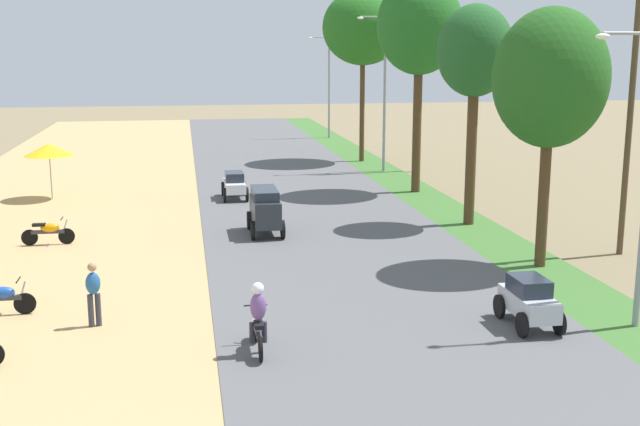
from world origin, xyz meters
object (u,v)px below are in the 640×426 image
parked_motorbike_third (0,297)px  utility_pole_near (631,101)px  parked_motorbike_fourth (49,231)px  streetlamp_mid (385,83)px  car_sedan_white (235,184)px  car_van_charcoal (265,209)px  streetlamp_far (329,79)px  vendor_umbrella (49,150)px  utility_pole_far (419,78)px  motorbike_ahead_second (258,319)px  median_tree_fourth (363,28)px  median_tree_nearest (550,79)px  median_tree_second (475,54)px  car_hatchback_silver (529,300)px  median_tree_third (419,27)px  pedestrian_on_shoulder (93,291)px

parked_motorbike_third → utility_pole_near: 19.89m
parked_motorbike_third → parked_motorbike_fourth: (0.02, 7.59, 0.00)m
streetlamp_mid → car_sedan_white: bearing=-141.5°
car_van_charcoal → car_sedan_white: 7.26m
streetlamp_far → utility_pole_near: utility_pole_near is taller
parked_motorbike_third → vendor_umbrella: 16.63m
streetlamp_mid → utility_pole_far: 1.87m
car_van_charcoal → motorbike_ahead_second: (-1.34, -11.60, -0.17)m
car_van_charcoal → car_sedan_white: bearing=95.2°
utility_pole_far → streetlamp_mid: bearing=176.0°
parked_motorbike_fourth → motorbike_ahead_second: size_ratio=1.00×
median_tree_fourth → streetlamp_far: median_tree_fourth is taller
median_tree_nearest → median_tree_second: 6.24m
streetlamp_far → vendor_umbrella: bearing=-126.8°
utility_pole_near → motorbike_ahead_second: (-12.81, -6.97, -4.25)m
vendor_umbrella → streetlamp_mid: (16.85, 5.56, 2.60)m
parked_motorbike_fourth → car_van_charcoal: bearing=2.4°
parked_motorbike_fourth → streetlamp_far: 35.28m
parked_motorbike_fourth → median_tree_fourth: 25.15m
median_tree_nearest → car_hatchback_silver: size_ratio=3.97×
parked_motorbike_third → utility_pole_near: (19.08, 3.29, 4.55)m
parked_motorbike_fourth → median_tree_second: size_ratio=0.22×
parked_motorbike_third → median_tree_third: 23.14m
car_sedan_white → car_van_charcoal: bearing=-84.8°
car_hatchback_silver → median_tree_third: bearing=82.1°
median_tree_nearest → streetlamp_mid: (-0.06, 19.91, -0.97)m
parked_motorbike_third → median_tree_fourth: (15.31, 26.16, 7.36)m
median_tree_third → utility_pole_far: median_tree_third is taller
median_tree_second → parked_motorbike_fourth: bearing=-177.3°
parked_motorbike_fourth → streetlamp_far: (15.61, 31.40, 3.91)m
parked_motorbike_third → median_tree_fourth: median_tree_fourth is taller
pedestrian_on_shoulder → car_sedan_white: pedestrian_on_shoulder is taller
streetlamp_far → car_hatchback_silver: streetlamp_far is taller
car_van_charcoal → motorbike_ahead_second: car_van_charcoal is taller
utility_pole_far → streetlamp_far: bearing=96.2°
car_sedan_white → vendor_umbrella: bearing=170.6°
utility_pole_near → utility_pole_far: utility_pole_far is taller
parked_motorbike_third → motorbike_ahead_second: 7.28m
utility_pole_far → motorbike_ahead_second: bearing=-113.7°
car_van_charcoal → motorbike_ahead_second: bearing=-96.6°
median_tree_fourth → car_sedan_white: bearing=-127.1°
car_van_charcoal → utility_pole_far: bearing=54.8°
utility_pole_near → car_hatchback_silver: 9.82m
parked_motorbike_third → car_hatchback_silver: 13.34m
parked_motorbike_fourth → vendor_umbrella: size_ratio=0.71×
median_tree_third → streetlamp_mid: bearing=89.4°
median_tree_nearest → car_hatchback_silver: 7.79m
parked_motorbike_fourth → car_hatchback_silver: size_ratio=0.90×
parked_motorbike_third → median_tree_nearest: (15.70, 2.14, 5.32)m
parked_motorbike_third → median_tree_third: bearing=45.0°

